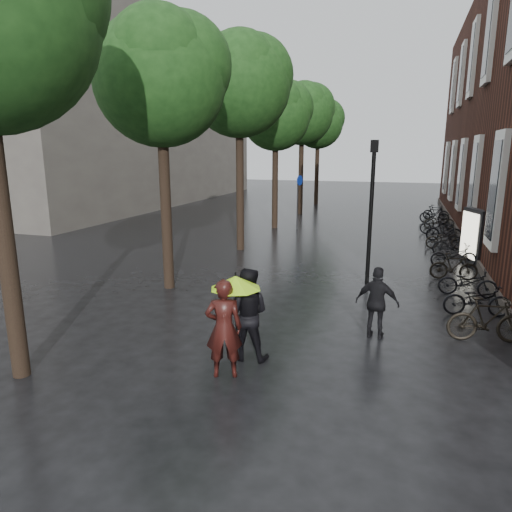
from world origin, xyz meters
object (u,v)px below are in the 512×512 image
at_px(lamp_post, 372,199).
at_px(person_burgundy, 224,328).
at_px(pedestrian_walking, 377,303).
at_px(parked_bicycles, 449,243).
at_px(person_black, 247,314).
at_px(ad_lightbox, 473,237).

bearing_deg(lamp_post, person_burgundy, -106.25).
distance_m(pedestrian_walking, parked_bicycles, 10.23).
relative_size(person_black, pedestrian_walking, 1.15).
bearing_deg(ad_lightbox, pedestrian_walking, -130.10).
bearing_deg(person_burgundy, parked_bicycles, -132.40).
xyz_separation_m(person_black, lamp_post, (1.91, 6.25, 1.78)).
height_order(person_burgundy, parked_bicycles, person_burgundy).
height_order(person_burgundy, ad_lightbox, ad_lightbox).
bearing_deg(ad_lightbox, parked_bicycles, 92.41).
height_order(pedestrian_walking, ad_lightbox, ad_lightbox).
xyz_separation_m(person_black, parked_bicycles, (4.75, 11.88, -0.50)).
bearing_deg(pedestrian_walking, person_burgundy, 53.55).
relative_size(person_black, ad_lightbox, 0.92).
height_order(person_black, ad_lightbox, ad_lightbox).
height_order(pedestrian_walking, lamp_post, lamp_post).
bearing_deg(person_black, person_burgundy, 74.02).
xyz_separation_m(pedestrian_walking, lamp_post, (-0.54, 4.33, 1.90)).
distance_m(ad_lightbox, lamp_post, 5.59).
relative_size(parked_bicycles, ad_lightbox, 9.74).
bearing_deg(pedestrian_walking, ad_lightbox, -102.88).
height_order(parked_bicycles, lamp_post, lamp_post).
bearing_deg(lamp_post, ad_lightbox, 48.56).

